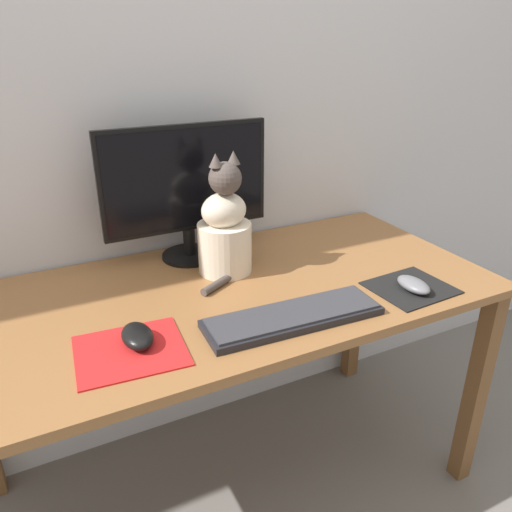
# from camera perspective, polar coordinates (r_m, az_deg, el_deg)

# --- Properties ---
(ground_plane) EXTENTS (12.00, 12.00, 0.00)m
(ground_plane) POSITION_cam_1_polar(r_m,az_deg,el_deg) (1.78, -2.69, -24.36)
(ground_plane) COLOR slate
(wall_back) EXTENTS (7.00, 0.04, 2.50)m
(wall_back) POSITION_cam_1_polar(r_m,az_deg,el_deg) (1.53, -9.74, 20.72)
(wall_back) COLOR silver
(wall_back) RESTS_ON ground_plane
(desk) EXTENTS (1.44, 0.68, 0.71)m
(desk) POSITION_cam_1_polar(r_m,az_deg,el_deg) (1.38, -3.19, -7.10)
(desk) COLOR brown
(desk) RESTS_ON ground_plane
(monitor) EXTENTS (0.50, 0.17, 0.40)m
(monitor) POSITION_cam_1_polar(r_m,az_deg,el_deg) (1.46, -7.96, 7.81)
(monitor) COLOR black
(monitor) RESTS_ON desk
(keyboard) EXTENTS (0.44, 0.15, 0.02)m
(keyboard) POSITION_cam_1_polar(r_m,az_deg,el_deg) (1.19, 4.27, -6.89)
(keyboard) COLOR black
(keyboard) RESTS_ON desk
(mousepad_left) EXTENTS (0.25, 0.22, 0.00)m
(mousepad_left) POSITION_cam_1_polar(r_m,az_deg,el_deg) (1.12, -14.17, -10.46)
(mousepad_left) COLOR red
(mousepad_left) RESTS_ON desk
(mousepad_right) EXTENTS (0.22, 0.19, 0.00)m
(mousepad_right) POSITION_cam_1_polar(r_m,az_deg,el_deg) (1.40, 17.24, -3.48)
(mousepad_right) COLOR black
(mousepad_right) RESTS_ON desk
(computer_mouse_left) EXTENTS (0.07, 0.11, 0.04)m
(computer_mouse_left) POSITION_cam_1_polar(r_m,az_deg,el_deg) (1.13, -13.40, -8.88)
(computer_mouse_left) COLOR black
(computer_mouse_left) RESTS_ON mousepad_left
(computer_mouse_right) EXTENTS (0.06, 0.11, 0.03)m
(computer_mouse_right) POSITION_cam_1_polar(r_m,az_deg,el_deg) (1.38, 17.56, -3.15)
(computer_mouse_right) COLOR slate
(computer_mouse_right) RESTS_ON mousepad_right
(cat) EXTENTS (0.20, 0.21, 0.34)m
(cat) POSITION_cam_1_polar(r_m,az_deg,el_deg) (1.39, -3.61, 3.08)
(cat) COLOR beige
(cat) RESTS_ON desk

